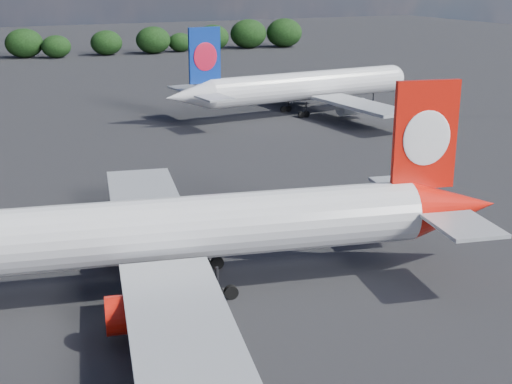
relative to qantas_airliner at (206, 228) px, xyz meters
name	(u,v)px	position (x,y,z in m)	size (l,w,h in m)	color
qantas_airliner	(206,228)	(0.00, 0.00, 0.00)	(47.70, 45.59, 15.64)	white
china_southern_airliner	(299,87)	(40.18, 59.32, -0.04)	(47.55, 45.22, 15.51)	white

